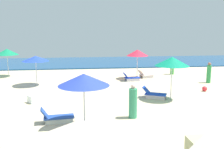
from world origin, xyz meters
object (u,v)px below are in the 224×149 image
object	(u,v)px
umbrella_2	(137,53)
umbrella_5	(172,61)
beachgoer_0	(133,103)
beachgoer_3	(172,66)
lounge_chair_3_0	(57,117)
beachgoer_4	(209,73)
umbrella_6	(36,59)
cooler_box_2	(32,99)
lounge_chair_2_1	(145,75)
umbrella_3	(84,80)
umbrella_0	(7,52)
lounge_chair_3_1	(90,135)
lounge_chair_5_0	(154,94)
lounge_chair_2_0	(131,78)
beach_ball_1	(205,89)

from	to	relation	value
umbrella_2	umbrella_5	xyz separation A→B (m)	(0.67, -6.46, 0.08)
beachgoer_0	beachgoer_3	world-z (taller)	beachgoer_0
lounge_chair_3_0	beachgoer_4	world-z (taller)	beachgoer_4
umbrella_6	cooler_box_2	world-z (taller)	umbrella_6
umbrella_2	lounge_chair_2_1	bearing A→B (deg)	23.37
umbrella_3	umbrella_5	distance (m)	6.80
beachgoer_0	beachgoer_3	bearing A→B (deg)	-117.88
umbrella_5	umbrella_0	bearing A→B (deg)	143.15
lounge_chair_3_0	lounge_chair_3_1	world-z (taller)	lounge_chair_3_1
umbrella_0	umbrella_5	bearing A→B (deg)	-36.85
lounge_chair_3_1	lounge_chair_5_0	world-z (taller)	lounge_chair_3_1
lounge_chair_5_0	lounge_chair_3_0	bearing A→B (deg)	147.26
lounge_chair_2_0	beach_ball_1	size ratio (longest dim) A/B	4.10
umbrella_5	beach_ball_1	world-z (taller)	umbrella_5
beach_ball_1	cooler_box_2	bearing A→B (deg)	-172.82
umbrella_2	lounge_chair_5_0	xyz separation A→B (m)	(-0.31, -6.15, -1.97)
beachgoer_4	lounge_chair_3_0	bearing A→B (deg)	152.88
umbrella_3	lounge_chair_3_0	world-z (taller)	umbrella_3
umbrella_3	lounge_chair_5_0	xyz separation A→B (m)	(4.35, 4.52, -1.91)
umbrella_0	lounge_chair_3_1	distance (m)	15.95
umbrella_5	beachgoer_4	distance (m)	6.38
lounge_chair_5_0	beach_ball_1	size ratio (longest dim) A/B	4.60
umbrella_6	beachgoer_4	bearing A→B (deg)	-3.21
lounge_chair_3_1	beachgoer_0	world-z (taller)	beachgoer_0
umbrella_3	lounge_chair_3_1	size ratio (longest dim) A/B	1.52
umbrella_0	beachgoer_3	distance (m)	15.05
umbrella_0	umbrella_3	bearing A→B (deg)	-63.44
lounge_chair_3_1	lounge_chair_5_0	distance (m)	7.08
lounge_chair_3_0	beachgoer_3	xyz separation A→B (m)	(9.66, 11.34, 0.50)
umbrella_0	lounge_chair_3_1	world-z (taller)	umbrella_0
lounge_chair_2_1	umbrella_5	world-z (taller)	umbrella_5
umbrella_2	umbrella_5	distance (m)	6.50
umbrella_2	cooler_box_2	bearing A→B (deg)	-140.37
umbrella_0	lounge_chair_5_0	distance (m)	14.03
umbrella_0	lounge_chair_5_0	size ratio (longest dim) A/B	1.57
lounge_chair_2_1	umbrella_5	bearing A→B (deg)	163.29
lounge_chair_2_0	umbrella_6	distance (m)	7.68
lounge_chair_2_1	beachgoer_4	xyz separation A→B (m)	(4.45, -2.67, 0.51)
beachgoer_0	cooler_box_2	size ratio (longest dim) A/B	3.10
lounge_chair_3_1	umbrella_5	bearing A→B (deg)	-63.98
lounge_chair_5_0	beachgoer_4	size ratio (longest dim) A/B	0.96
lounge_chair_3_1	lounge_chair_5_0	size ratio (longest dim) A/B	1.02
lounge_chair_3_1	beach_ball_1	xyz separation A→B (m)	(8.13, 6.98, -0.11)
lounge_chair_5_0	beachgoer_0	xyz separation A→B (m)	(-2.01, -3.33, 0.50)
umbrella_5	beachgoer_0	distance (m)	4.53
umbrella_5	umbrella_3	bearing A→B (deg)	-141.68
lounge_chair_2_0	lounge_chair_5_0	distance (m)	5.36
lounge_chair_2_0	lounge_chair_5_0	xyz separation A→B (m)	(0.37, -5.34, 0.00)
lounge_chair_2_0	lounge_chair_5_0	size ratio (longest dim) A/B	0.89
umbrella_5	umbrella_6	xyz separation A→B (m)	(-8.78, 4.90, -0.28)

